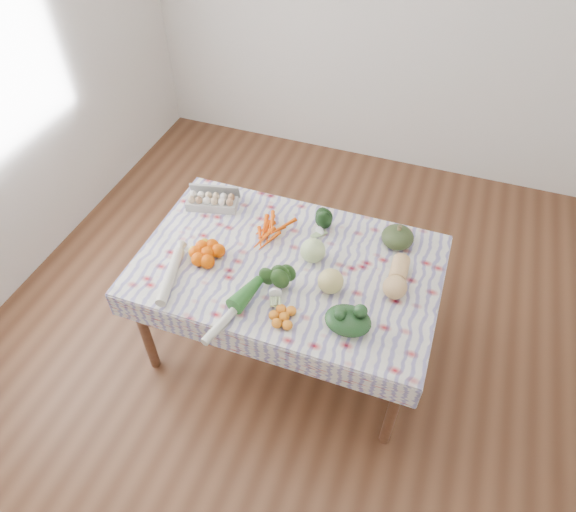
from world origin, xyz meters
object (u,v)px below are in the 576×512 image
object	(u,v)px
cabbage	(313,250)
butternut_squash	(398,276)
egg_carton	(212,202)
kabocha_squash	(398,237)
dining_table	(288,273)
grapefruit	(331,281)

from	to	relation	value
cabbage	butternut_squash	distance (m)	0.48
cabbage	egg_carton	bearing A→B (deg)	163.46
kabocha_squash	cabbage	size ratio (longest dim) A/B	1.31
dining_table	kabocha_squash	size ratio (longest dim) A/B	8.76
butternut_squash	cabbage	bearing A→B (deg)	175.76
dining_table	grapefruit	xyz separation A→B (m)	(0.27, -0.10, 0.15)
kabocha_squash	cabbage	world-z (taller)	cabbage
kabocha_squash	butternut_squash	world-z (taller)	butternut_squash
grapefruit	dining_table	bearing A→B (deg)	158.99
butternut_squash	grapefruit	distance (m)	0.36
cabbage	butternut_squash	size ratio (longest dim) A/B	0.51
kabocha_squash	butternut_squash	bearing A→B (deg)	-78.73
egg_carton	butternut_squash	size ratio (longest dim) A/B	1.12
kabocha_squash	egg_carton	bearing A→B (deg)	-176.99
dining_table	cabbage	size ratio (longest dim) A/B	11.49
dining_table	kabocha_squash	distance (m)	0.65
dining_table	grapefruit	distance (m)	0.33
grapefruit	kabocha_squash	bearing A→B (deg)	59.90
egg_carton	kabocha_squash	size ratio (longest dim) A/B	1.69
kabocha_squash	cabbage	distance (m)	0.50
kabocha_squash	cabbage	xyz separation A→B (m)	(-0.42, -0.27, 0.01)
dining_table	grapefruit	size ratio (longest dim) A/B	11.82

